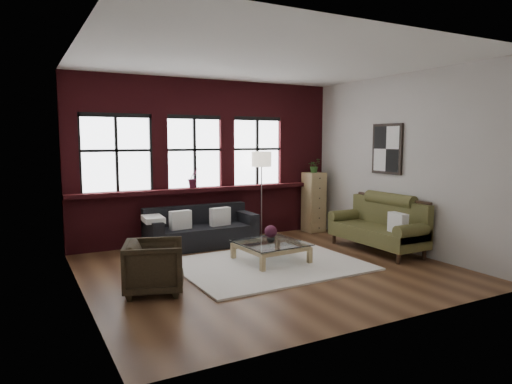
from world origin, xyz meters
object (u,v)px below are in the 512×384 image
vintage_settee (377,223)px  floor_lamp (261,192)px  armchair (154,267)px  vase (271,238)px  drawer_chest (314,202)px  dark_sofa (201,227)px  coffee_table (271,252)px

vintage_settee → floor_lamp: size_ratio=1.01×
armchair → vase: size_ratio=5.46×
vase → drawer_chest: size_ratio=0.11×
vintage_settee → vase: 2.09m
armchair → vase: bearing=-56.2°
drawer_chest → floor_lamp: bearing=-177.4°
dark_sofa → vase: 1.70m
armchair → drawer_chest: size_ratio=0.59×
armchair → coffee_table: (2.11, 0.58, -0.18)m
dark_sofa → armchair: bearing=-124.8°
dark_sofa → floor_lamp: 1.51m
vase → vintage_settee: bearing=-6.7°
dark_sofa → drawer_chest: size_ratio=1.59×
vintage_settee → drawer_chest: size_ratio=1.49×
dark_sofa → coffee_table: bearing=-69.2°
vintage_settee → coffee_table: vintage_settee is taller
vintage_settee → coffee_table: bearing=173.3°
dark_sofa → vase: (0.60, -1.59, 0.03)m
drawer_chest → dark_sofa: bearing=-175.7°
coffee_table → vase: (0.00, 0.00, 0.24)m
vintage_settee → armchair: (-4.19, -0.34, -0.17)m
dark_sofa → floor_lamp: size_ratio=1.07×
vintage_settee → coffee_table: size_ratio=1.88×
dark_sofa → floor_lamp: (1.38, 0.14, 0.59)m
dark_sofa → armchair: size_ratio=2.70×
vintage_settee → vase: size_ratio=13.83×
dark_sofa → vase: bearing=-69.2°
armchair → floor_lamp: 3.75m
vintage_settee → armchair: 4.21m
drawer_chest → vase: bearing=-139.9°
dark_sofa → vintage_settee: vintage_settee is taller
vintage_settee → drawer_chest: 2.04m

